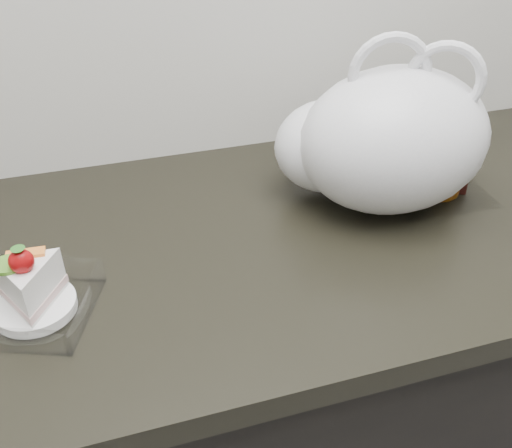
{
  "coord_description": "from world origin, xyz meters",
  "views": [
    {
      "loc": [
        -0.23,
        0.97,
        1.44
      ],
      "look_at": [
        -0.01,
        1.66,
        0.94
      ],
      "focal_mm": 40.0,
      "sensor_mm": 36.0,
      "label": 1
    }
  ],
  "objects": [
    {
      "name": "counter",
      "position": [
        0.0,
        1.69,
        0.45
      ],
      "size": [
        2.04,
        0.64,
        0.9
      ],
      "color": "black",
      "rests_on": "ground"
    },
    {
      "name": "mooncake_wrap",
      "position": [
        0.34,
        1.73,
        0.92
      ],
      "size": [
        0.19,
        0.18,
        0.04
      ],
      "rotation": [
        0.0,
        0.0,
        0.11
      ],
      "color": "white",
      "rests_on": "counter"
    },
    {
      "name": "cake_tray",
      "position": [
        -0.34,
        1.6,
        0.93
      ],
      "size": [
        0.19,
        0.19,
        0.12
      ],
      "rotation": [
        0.0,
        0.0,
        -0.37
      ],
      "color": "white",
      "rests_on": "counter"
    },
    {
      "name": "plastic_bag",
      "position": [
        0.22,
        1.72,
        1.02
      ],
      "size": [
        0.41,
        0.36,
        0.3
      ],
      "rotation": [
        0.0,
        0.0,
        -0.4
      ],
      "color": "white",
      "rests_on": "counter"
    }
  ]
}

